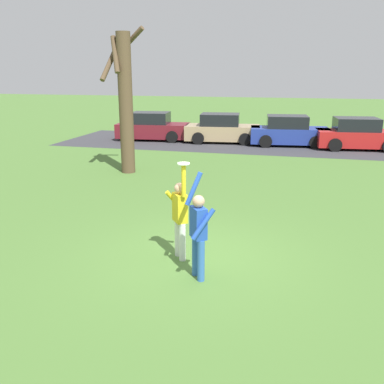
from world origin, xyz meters
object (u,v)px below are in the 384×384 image
Objects in this scene: person_defender at (198,230)px; bare_tree_tall at (125,100)px; person_catcher at (180,214)px; parked_car_red at (357,135)px; parked_car_tan at (222,129)px; frisbee_disc at (184,164)px; parked_car_blue at (289,132)px; parked_car_maroon at (153,127)px.

person_defender is 9.51m from bare_tree_tall.
person_catcher reaches higher than parked_car_red.
parked_car_tan and parked_car_red have the same top height.
frisbee_disc is 15.81m from parked_car_tan.
parked_car_tan and parked_car_blue have the same top height.
frisbee_disc reaches higher than parked_car_tan.
parked_car_red is at bearing 124.65° from person_catcher.
parked_car_maroon and parked_car_tan have the same top height.
parked_car_tan is 1.00× the size of parked_car_blue.
person_defender is at bearing -53.71° from frisbee_disc.
bare_tree_tall reaches higher than person_defender.
parked_car_red is (4.60, 15.77, -0.25)m from person_defender.
parked_car_maroon is 4.06m from parked_car_tan.
frisbee_disc is at bearing -88.86° from parked_car_tan.
frisbee_disc is 0.06× the size of parked_car_blue.
parked_car_maroon is at bearing 111.53° from frisbee_disc.
parked_car_blue is at bearing -40.42° from person_defender.
parked_car_blue is at bearing 137.21° from person_catcher.
frisbee_disc reaches higher than parked_car_maroon.
person_defender is at bearing -100.50° from parked_car_blue.
person_defender is 16.42m from parked_car_tan.
frisbee_disc is 0.06× the size of parked_car_maroon.
bare_tree_tall reaches higher than parked_car_tan.
bare_tree_tall is at bearing 120.23° from frisbee_disc.
person_defender reaches higher than parked_car_red.
parked_car_tan is 8.76m from bare_tree_tall.
person_catcher is 15.56m from parked_car_tan.
frisbee_disc is 0.06× the size of parked_car_tan.
parked_car_tan is at bearing 150.82° from person_catcher.
parked_car_maroon is at bearing 175.30° from parked_car_tan.
frisbee_disc is at bearing 0.00° from person_defender.
frisbee_disc is 0.04× the size of bare_tree_tall.
parked_car_tan is (-2.06, 15.62, -1.37)m from frisbee_disc.
person_catcher is at bearing -115.43° from parked_car_red.
parked_car_blue is 10.21m from bare_tree_tall.
bare_tree_tall is (-4.77, 8.02, 1.82)m from person_defender.
person_catcher is 8.55m from bare_tree_tall.
parked_car_maroon is at bearing 173.39° from parked_car_blue.
parked_car_maroon is 1.00× the size of parked_car_red.
parked_car_maroon is 11.16m from parked_car_red.
person_defender is at bearing -87.60° from parked_car_tan.
parked_car_tan is at bearing -4.70° from parked_car_maroon.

